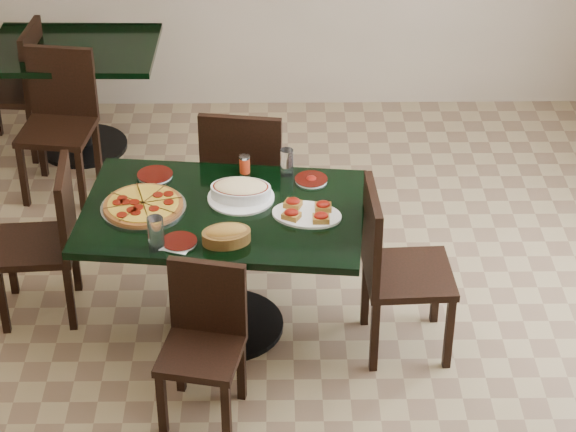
{
  "coord_description": "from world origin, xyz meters",
  "views": [
    {
      "loc": [
        0.05,
        -4.61,
        3.78
      ],
      "look_at": [
        0.11,
        0.0,
        0.79
      ],
      "focal_mm": 70.0,
      "sensor_mm": 36.0,
      "label": 1
    }
  ],
  "objects_px": {
    "back_chair_near": "(60,114)",
    "chair_near": "(204,335)",
    "back_chair_left": "(20,83)",
    "pepperoni_pizza": "(143,205)",
    "bread_basket": "(226,235)",
    "main_table": "(224,239)",
    "chair_right": "(392,263)",
    "back_table": "(77,78)",
    "lasagna_casserole": "(241,191)",
    "chair_left": "(49,234)",
    "chair_far": "(245,174)",
    "bruschetta_platter": "(307,212)"
  },
  "relations": [
    {
      "from": "chair_left",
      "to": "lasagna_casserole",
      "type": "distance_m",
      "value": 1.06
    },
    {
      "from": "chair_left",
      "to": "bread_basket",
      "type": "distance_m",
      "value": 1.1
    },
    {
      "from": "main_table",
      "to": "back_table",
      "type": "xyz_separation_m",
      "value": [
        -1.04,
        1.97,
        -0.04
      ]
    },
    {
      "from": "back_chair_near",
      "to": "chair_near",
      "type": "bearing_deg",
      "value": -56.43
    },
    {
      "from": "back_table",
      "to": "chair_left",
      "type": "distance_m",
      "value": 1.8
    },
    {
      "from": "pepperoni_pizza",
      "to": "bread_basket",
      "type": "xyz_separation_m",
      "value": [
        0.43,
        -0.3,
        0.02
      ]
    },
    {
      "from": "chair_near",
      "to": "back_chair_left",
      "type": "bearing_deg",
      "value": 129.37
    },
    {
      "from": "chair_right",
      "to": "pepperoni_pizza",
      "type": "bearing_deg",
      "value": 79.12
    },
    {
      "from": "chair_right",
      "to": "back_chair_near",
      "type": "bearing_deg",
      "value": 46.61
    },
    {
      "from": "chair_right",
      "to": "back_chair_near",
      "type": "distance_m",
      "value": 2.53
    },
    {
      "from": "back_chair_near",
      "to": "bruschetta_platter",
      "type": "distance_m",
      "value": 2.17
    },
    {
      "from": "chair_far",
      "to": "chair_left",
      "type": "relative_size",
      "value": 1.1
    },
    {
      "from": "main_table",
      "to": "back_chair_near",
      "type": "height_order",
      "value": "back_chair_near"
    },
    {
      "from": "chair_near",
      "to": "lasagna_casserole",
      "type": "xyz_separation_m",
      "value": [
        0.16,
        0.71,
        0.36
      ]
    },
    {
      "from": "chair_far",
      "to": "pepperoni_pizza",
      "type": "bearing_deg",
      "value": 61.91
    },
    {
      "from": "chair_right",
      "to": "bruschetta_platter",
      "type": "bearing_deg",
      "value": 74.84
    },
    {
      "from": "chair_near",
      "to": "pepperoni_pizza",
      "type": "distance_m",
      "value": 0.78
    },
    {
      "from": "chair_far",
      "to": "bread_basket",
      "type": "bearing_deg",
      "value": 94.41
    },
    {
      "from": "back_table",
      "to": "pepperoni_pizza",
      "type": "bearing_deg",
      "value": -70.48
    },
    {
      "from": "lasagna_casserole",
      "to": "bread_basket",
      "type": "xyz_separation_m",
      "value": [
        -0.06,
        -0.39,
        -0.01
      ]
    },
    {
      "from": "chair_far",
      "to": "chair_right",
      "type": "xyz_separation_m",
      "value": [
        0.76,
        -0.84,
        -0.02
      ]
    },
    {
      "from": "main_table",
      "to": "bread_basket",
      "type": "bearing_deg",
      "value": -78.36
    },
    {
      "from": "main_table",
      "to": "bruschetta_platter",
      "type": "relative_size",
      "value": 3.76
    },
    {
      "from": "main_table",
      "to": "chair_left",
      "type": "height_order",
      "value": "chair_left"
    },
    {
      "from": "back_table",
      "to": "chair_near",
      "type": "height_order",
      "value": "chair_near"
    },
    {
      "from": "chair_left",
      "to": "bruschetta_platter",
      "type": "bearing_deg",
      "value": 76.11
    },
    {
      "from": "chair_right",
      "to": "back_chair_left",
      "type": "bearing_deg",
      "value": 43.92
    },
    {
      "from": "back_table",
      "to": "chair_right",
      "type": "height_order",
      "value": "chair_right"
    },
    {
      "from": "chair_near",
      "to": "chair_right",
      "type": "bearing_deg",
      "value": 37.73
    },
    {
      "from": "main_table",
      "to": "back_table",
      "type": "height_order",
      "value": "same"
    },
    {
      "from": "chair_left",
      "to": "chair_near",
      "type": "bearing_deg",
      "value": 43.72
    },
    {
      "from": "chair_far",
      "to": "pepperoni_pizza",
      "type": "relative_size",
      "value": 2.25
    },
    {
      "from": "chair_far",
      "to": "back_chair_left",
      "type": "height_order",
      "value": "chair_far"
    },
    {
      "from": "back_chair_left",
      "to": "pepperoni_pizza",
      "type": "xyz_separation_m",
      "value": [
        1.01,
        -1.95,
        0.27
      ]
    },
    {
      "from": "back_chair_left",
      "to": "pepperoni_pizza",
      "type": "height_order",
      "value": "back_chair_left"
    },
    {
      "from": "chair_right",
      "to": "pepperoni_pizza",
      "type": "distance_m",
      "value": 1.28
    },
    {
      "from": "back_table",
      "to": "lasagna_casserole",
      "type": "xyz_separation_m",
      "value": [
        1.13,
        -1.87,
        0.27
      ]
    },
    {
      "from": "main_table",
      "to": "chair_near",
      "type": "height_order",
      "value": "chair_near"
    },
    {
      "from": "chair_near",
      "to": "bread_basket",
      "type": "xyz_separation_m",
      "value": [
        0.1,
        0.32,
        0.35
      ]
    },
    {
      "from": "back_chair_near",
      "to": "lasagna_casserole",
      "type": "height_order",
      "value": "back_chair_near"
    },
    {
      "from": "bread_basket",
      "to": "main_table",
      "type": "bearing_deg",
      "value": 83.77
    },
    {
      "from": "chair_right",
      "to": "bread_basket",
      "type": "relative_size",
      "value": 3.55
    },
    {
      "from": "chair_near",
      "to": "bread_basket",
      "type": "distance_m",
      "value": 0.49
    },
    {
      "from": "lasagna_casserole",
      "to": "bruschetta_platter",
      "type": "height_order",
      "value": "lasagna_casserole"
    },
    {
      "from": "back_chair_left",
      "to": "pepperoni_pizza",
      "type": "relative_size",
      "value": 2.07
    },
    {
      "from": "back_chair_left",
      "to": "chair_near",
      "type": "bearing_deg",
      "value": 32.95
    },
    {
      "from": "main_table",
      "to": "chair_right",
      "type": "height_order",
      "value": "chair_right"
    },
    {
      "from": "back_table",
      "to": "chair_far",
      "type": "relative_size",
      "value": 1.13
    },
    {
      "from": "bruschetta_platter",
      "to": "chair_far",
      "type": "bearing_deg",
      "value": 127.42
    },
    {
      "from": "back_table",
      "to": "chair_far",
      "type": "bearing_deg",
      "value": -47.28
    }
  ]
}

